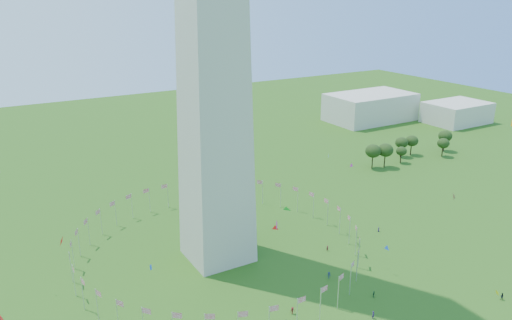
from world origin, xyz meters
The scene contains 5 objects.
flag_ring centered at (0.00, 50.00, 4.50)m, with size 80.24×80.24×9.00m.
gov_building_east_a centered at (150.00, 150.00, 8.00)m, with size 50.00×30.00×16.00m, color beige.
gov_building_east_b centered at (190.00, 120.00, 6.00)m, with size 35.00×25.00×12.00m, color beige.
kites_aloft centered at (11.47, 21.94, 21.11)m, with size 120.66×76.59×41.94m.
tree_line_east centered at (112.71, 85.19, 4.86)m, with size 53.76×15.17×10.60m.
Camera 1 is at (-55.45, -66.61, 73.07)m, focal length 35.00 mm.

